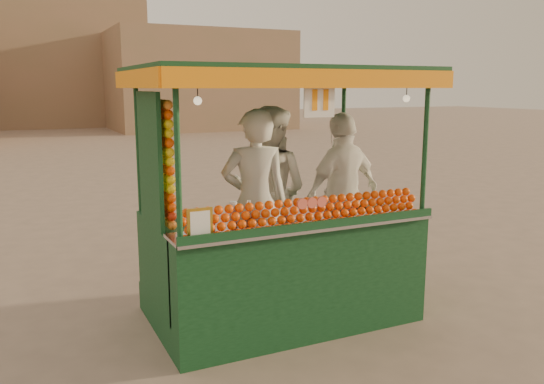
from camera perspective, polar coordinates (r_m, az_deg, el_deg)
name	(u,v)px	position (r m, az deg, el deg)	size (l,w,h in m)	color
ground	(270,306)	(5.71, -0.23, -11.62)	(90.00, 90.00, 0.00)	#725E51
building_right	(198,81)	(30.23, -7.56, 11.25)	(9.00, 6.00, 5.00)	#8E6851
building_center	(9,63)	(34.82, -25.37, 11.90)	(14.00, 7.00, 7.00)	#8E6851
juice_cart	(277,242)	(5.15, 0.54, -5.12)	(2.58, 1.67, 2.34)	black
vendor_left	(255,202)	(5.14, -1.77, -0.99)	(0.70, 0.54, 1.71)	beige
vendor_middle	(269,191)	(5.63, -0.31, 0.08)	(1.02, 1.06, 1.72)	white
vendor_right	(343,194)	(5.71, 7.29, -0.17)	(1.04, 0.63, 1.65)	white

